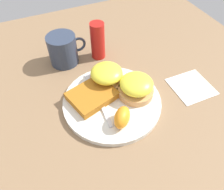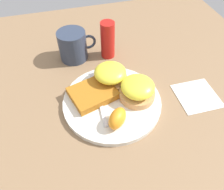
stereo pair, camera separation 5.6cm
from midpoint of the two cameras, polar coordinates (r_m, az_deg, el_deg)
name	(u,v)px [view 1 (the left image)]	position (r m, az deg, el deg)	size (l,w,h in m)	color
ground_plane	(112,103)	(0.59, -2.73, -2.34)	(1.10, 1.10, 0.00)	#846647
plate	(112,102)	(0.58, -2.76, -1.91)	(0.26, 0.26, 0.01)	silver
sandwich_benedict_left	(136,87)	(0.57, 3.55, 1.99)	(0.10, 0.10, 0.06)	tan
sandwich_benedict_right	(107,76)	(0.60, -4.08, 4.85)	(0.10, 0.10, 0.06)	tan
hashbrown_patty	(92,95)	(0.58, -7.98, -0.25)	(0.11, 0.09, 0.02)	#A9651A
orange_wedge	(122,117)	(0.51, -0.47, -6.05)	(0.06, 0.04, 0.04)	orange
fork	(97,94)	(0.59, -6.65, 0.00)	(0.03, 0.19, 0.00)	silver
cup	(63,50)	(0.70, -14.92, 11.27)	(0.12, 0.09, 0.09)	#2D384C
napkin	(191,86)	(0.66, 17.78, 2.03)	(0.11, 0.11, 0.00)	white
condiment_bottle	(98,41)	(0.70, -6.13, 13.79)	(0.04, 0.04, 0.12)	#B21914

